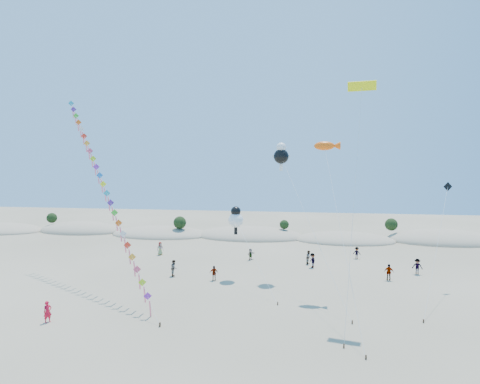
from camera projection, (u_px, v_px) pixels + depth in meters
name	position (u px, v px, depth m)	size (l,w,h in m)	color
ground	(163.00, 371.00, 25.27)	(160.00, 160.00, 0.00)	#817359
dune_ridge	(256.00, 236.00, 69.64)	(145.30, 11.49, 5.57)	gray
kite_train	(102.00, 181.00, 42.54)	(18.93, 19.06, 21.31)	#3F2D1E
fish_kite	(327.00, 146.00, 39.82)	(3.13, 14.72, 15.17)	#3F2D1E
cartoon_kite_low	(236.00, 218.00, 45.07)	(6.06, 9.06, 8.12)	#3F2D1E
cartoon_kite_high	(281.00, 155.00, 45.58)	(7.48, 14.30, 15.31)	#3F2D1E
parafoil_kite	(362.00, 90.00, 33.98)	(3.20, 8.18, 20.01)	#3F2D1E
dark_kite	(442.00, 218.00, 39.59)	(5.92, 11.48, 11.01)	#3F2D1E
flyer_foreground	(48.00, 312.00, 32.81)	(0.65, 0.42, 1.77)	red
beachgoers	(292.00, 261.00, 49.57)	(34.18, 13.22, 1.86)	slate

